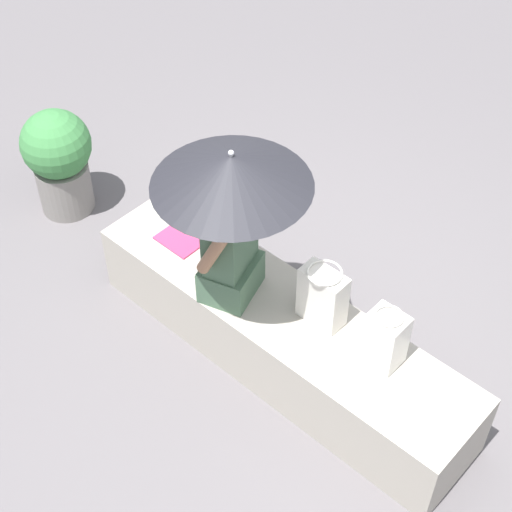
# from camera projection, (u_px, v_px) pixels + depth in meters

# --- Properties ---
(ground_plane) EXTENTS (14.00, 14.00, 0.00)m
(ground_plane) POSITION_uv_depth(u_px,v_px,m) (279.00, 359.00, 4.93)
(ground_plane) COLOR #605B5E
(stone_bench) EXTENTS (2.51, 0.58, 0.48)m
(stone_bench) POSITION_uv_depth(u_px,v_px,m) (280.00, 334.00, 4.76)
(stone_bench) COLOR #A8A093
(stone_bench) RESTS_ON ground
(person_seated) EXTENTS (0.37, 0.51, 0.90)m
(person_seated) POSITION_uv_depth(u_px,v_px,m) (230.00, 242.00, 4.41)
(person_seated) COLOR #47664C
(person_seated) RESTS_ON stone_bench
(parasol) EXTENTS (0.84, 0.84, 1.07)m
(parasol) POSITION_uv_depth(u_px,v_px,m) (232.00, 171.00, 3.98)
(parasol) COLOR #B7B7BC
(parasol) RESTS_ON stone_bench
(handbag_black) EXTENTS (0.26, 0.20, 0.38)m
(handbag_black) POSITION_uv_depth(u_px,v_px,m) (323.00, 296.00, 4.40)
(handbag_black) COLOR silver
(handbag_black) RESTS_ON stone_bench
(tote_bag_canvas) EXTENTS (0.20, 0.16, 0.36)m
(tote_bag_canvas) POSITION_uv_depth(u_px,v_px,m) (385.00, 339.00, 4.20)
(tote_bag_canvas) COLOR silver
(tote_bag_canvas) RESTS_ON stone_bench
(magazine) EXTENTS (0.28, 0.20, 0.01)m
(magazine) POSITION_uv_depth(u_px,v_px,m) (180.00, 240.00, 4.97)
(magazine) COLOR #D83866
(magazine) RESTS_ON stone_bench
(planter_far) EXTENTS (0.49, 0.49, 0.81)m
(planter_far) POSITION_uv_depth(u_px,v_px,m) (59.00, 158.00, 5.62)
(planter_far) COLOR gray
(planter_far) RESTS_ON ground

